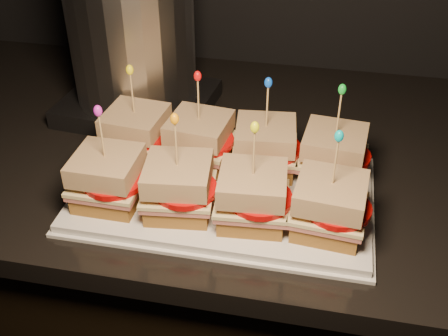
# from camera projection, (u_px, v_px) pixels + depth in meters

# --- Properties ---
(cabinet) EXTENTS (2.34, 0.67, 0.84)m
(cabinet) POSITION_uv_depth(u_px,v_px,m) (333.00, 327.00, 1.25)
(cabinet) COLOR black
(cabinet) RESTS_ON ground
(granite_slab) EXTENTS (2.38, 0.71, 0.04)m
(granite_slab) POSITION_uv_depth(u_px,v_px,m) (361.00, 165.00, 0.99)
(granite_slab) COLOR black
(granite_slab) RESTS_ON cabinet
(platter) EXTENTS (0.45, 0.28, 0.02)m
(platter) POSITION_uv_depth(u_px,v_px,m) (224.00, 192.00, 0.88)
(platter) COLOR silver
(platter) RESTS_ON granite_slab
(platter_rim) EXTENTS (0.46, 0.29, 0.01)m
(platter_rim) POSITION_uv_depth(u_px,v_px,m) (224.00, 195.00, 0.89)
(platter_rim) COLOR silver
(platter_rim) RESTS_ON granite_slab
(sandwich_0_bread_bot) EXTENTS (0.10, 0.10, 0.03)m
(sandwich_0_bread_bot) POSITION_uv_depth(u_px,v_px,m) (138.00, 147.00, 0.95)
(sandwich_0_bread_bot) COLOR brown
(sandwich_0_bread_bot) RESTS_ON platter
(sandwich_0_ham) EXTENTS (0.11, 0.11, 0.01)m
(sandwich_0_ham) POSITION_uv_depth(u_px,v_px,m) (137.00, 138.00, 0.94)
(sandwich_0_ham) COLOR #B25B4F
(sandwich_0_ham) RESTS_ON sandwich_0_bread_bot
(sandwich_0_cheese) EXTENTS (0.11, 0.11, 0.01)m
(sandwich_0_cheese) POSITION_uv_depth(u_px,v_px,m) (137.00, 135.00, 0.94)
(sandwich_0_cheese) COLOR beige
(sandwich_0_cheese) RESTS_ON sandwich_0_ham
(sandwich_0_tomato) EXTENTS (0.09, 0.09, 0.01)m
(sandwich_0_tomato) POSITION_uv_depth(u_px,v_px,m) (142.00, 134.00, 0.93)
(sandwich_0_tomato) COLOR #BB0807
(sandwich_0_tomato) RESTS_ON sandwich_0_cheese
(sandwich_0_bread_top) EXTENTS (0.10, 0.10, 0.03)m
(sandwich_0_bread_top) POSITION_uv_depth(u_px,v_px,m) (135.00, 120.00, 0.92)
(sandwich_0_bread_top) COLOR brown
(sandwich_0_bread_top) RESTS_ON sandwich_0_tomato
(sandwich_0_pick) EXTENTS (0.00, 0.00, 0.09)m
(sandwich_0_pick) POSITION_uv_depth(u_px,v_px,m) (132.00, 96.00, 0.89)
(sandwich_0_pick) COLOR tan
(sandwich_0_pick) RESTS_ON sandwich_0_bread_top
(sandwich_0_frill) EXTENTS (0.01, 0.01, 0.02)m
(sandwich_0_frill) POSITION_uv_depth(u_px,v_px,m) (130.00, 70.00, 0.87)
(sandwich_0_frill) COLOR yellow
(sandwich_0_frill) RESTS_ON sandwich_0_pick
(sandwich_1_bread_bot) EXTENTS (0.10, 0.10, 0.03)m
(sandwich_1_bread_bot) POSITION_uv_depth(u_px,v_px,m) (200.00, 154.00, 0.93)
(sandwich_1_bread_bot) COLOR brown
(sandwich_1_bread_bot) RESTS_ON platter
(sandwich_1_ham) EXTENTS (0.11, 0.11, 0.01)m
(sandwich_1_ham) POSITION_uv_depth(u_px,v_px,m) (200.00, 145.00, 0.92)
(sandwich_1_ham) COLOR #B25B4F
(sandwich_1_ham) RESTS_ON sandwich_1_bread_bot
(sandwich_1_cheese) EXTENTS (0.11, 0.11, 0.01)m
(sandwich_1_cheese) POSITION_uv_depth(u_px,v_px,m) (200.00, 142.00, 0.92)
(sandwich_1_cheese) COLOR beige
(sandwich_1_cheese) RESTS_ON sandwich_1_ham
(sandwich_1_tomato) EXTENTS (0.09, 0.09, 0.01)m
(sandwich_1_tomato) POSITION_uv_depth(u_px,v_px,m) (206.00, 141.00, 0.91)
(sandwich_1_tomato) COLOR #BB0807
(sandwich_1_tomato) RESTS_ON sandwich_1_cheese
(sandwich_1_bread_top) EXTENTS (0.10, 0.10, 0.03)m
(sandwich_1_bread_top) POSITION_uv_depth(u_px,v_px,m) (199.00, 127.00, 0.90)
(sandwich_1_bread_top) COLOR brown
(sandwich_1_bread_top) RESTS_ON sandwich_1_tomato
(sandwich_1_pick) EXTENTS (0.00, 0.00, 0.09)m
(sandwich_1_pick) POSITION_uv_depth(u_px,v_px,m) (198.00, 102.00, 0.88)
(sandwich_1_pick) COLOR tan
(sandwich_1_pick) RESTS_ON sandwich_1_bread_top
(sandwich_1_frill) EXTENTS (0.01, 0.01, 0.02)m
(sandwich_1_frill) POSITION_uv_depth(u_px,v_px,m) (198.00, 76.00, 0.85)
(sandwich_1_frill) COLOR red
(sandwich_1_frill) RESTS_ON sandwich_1_pick
(sandwich_2_bread_bot) EXTENTS (0.10, 0.10, 0.03)m
(sandwich_2_bread_bot) POSITION_uv_depth(u_px,v_px,m) (264.00, 161.00, 0.92)
(sandwich_2_bread_bot) COLOR brown
(sandwich_2_bread_bot) RESTS_ON platter
(sandwich_2_ham) EXTENTS (0.11, 0.11, 0.01)m
(sandwich_2_ham) POSITION_uv_depth(u_px,v_px,m) (265.00, 153.00, 0.91)
(sandwich_2_ham) COLOR #B25B4F
(sandwich_2_ham) RESTS_ON sandwich_2_bread_bot
(sandwich_2_cheese) EXTENTS (0.11, 0.11, 0.01)m
(sandwich_2_cheese) POSITION_uv_depth(u_px,v_px,m) (265.00, 149.00, 0.90)
(sandwich_2_cheese) COLOR beige
(sandwich_2_cheese) RESTS_ON sandwich_2_ham
(sandwich_2_tomato) EXTENTS (0.09, 0.09, 0.01)m
(sandwich_2_tomato) POSITION_uv_depth(u_px,v_px,m) (272.00, 148.00, 0.89)
(sandwich_2_tomato) COLOR #BB0807
(sandwich_2_tomato) RESTS_ON sandwich_2_cheese
(sandwich_2_bread_top) EXTENTS (0.10, 0.10, 0.03)m
(sandwich_2_bread_top) POSITION_uv_depth(u_px,v_px,m) (266.00, 134.00, 0.89)
(sandwich_2_bread_top) COLOR brown
(sandwich_2_bread_top) RESTS_ON sandwich_2_tomato
(sandwich_2_pick) EXTENTS (0.00, 0.00, 0.09)m
(sandwich_2_pick) POSITION_uv_depth(u_px,v_px,m) (267.00, 109.00, 0.86)
(sandwich_2_pick) COLOR tan
(sandwich_2_pick) RESTS_ON sandwich_2_bread_top
(sandwich_2_frill) EXTENTS (0.01, 0.01, 0.02)m
(sandwich_2_frill) POSITION_uv_depth(u_px,v_px,m) (268.00, 82.00, 0.83)
(sandwich_2_frill) COLOR blue
(sandwich_2_frill) RESTS_ON sandwich_2_pick
(sandwich_3_bread_bot) EXTENTS (0.10, 0.10, 0.03)m
(sandwich_3_bread_bot) POSITION_uv_depth(u_px,v_px,m) (331.00, 169.00, 0.90)
(sandwich_3_bread_bot) COLOR brown
(sandwich_3_bread_bot) RESTS_ON platter
(sandwich_3_ham) EXTENTS (0.11, 0.11, 0.01)m
(sandwich_3_ham) POSITION_uv_depth(u_px,v_px,m) (332.00, 160.00, 0.89)
(sandwich_3_ham) COLOR #B25B4F
(sandwich_3_ham) RESTS_ON sandwich_3_bread_bot
(sandwich_3_cheese) EXTENTS (0.11, 0.11, 0.01)m
(sandwich_3_cheese) POSITION_uv_depth(u_px,v_px,m) (333.00, 157.00, 0.88)
(sandwich_3_cheese) COLOR beige
(sandwich_3_cheese) RESTS_ON sandwich_3_ham
(sandwich_3_tomato) EXTENTS (0.09, 0.09, 0.01)m
(sandwich_3_tomato) POSITION_uv_depth(u_px,v_px,m) (341.00, 156.00, 0.87)
(sandwich_3_tomato) COLOR #BB0807
(sandwich_3_tomato) RESTS_ON sandwich_3_cheese
(sandwich_3_bread_top) EXTENTS (0.10, 0.10, 0.03)m
(sandwich_3_bread_top) POSITION_uv_depth(u_px,v_px,m) (335.00, 142.00, 0.87)
(sandwich_3_bread_top) COLOR brown
(sandwich_3_bread_top) RESTS_ON sandwich_3_tomato
(sandwich_3_pick) EXTENTS (0.00, 0.00, 0.09)m
(sandwich_3_pick) POSITION_uv_depth(u_px,v_px,m) (339.00, 116.00, 0.84)
(sandwich_3_pick) COLOR tan
(sandwich_3_pick) RESTS_ON sandwich_3_bread_top
(sandwich_3_frill) EXTENTS (0.01, 0.01, 0.02)m
(sandwich_3_frill) POSITION_uv_depth(u_px,v_px,m) (342.00, 89.00, 0.82)
(sandwich_3_frill) COLOR green
(sandwich_3_frill) RESTS_ON sandwich_3_pick
(sandwich_4_bread_bot) EXTENTS (0.09, 0.09, 0.03)m
(sandwich_4_bread_bot) POSITION_uv_depth(u_px,v_px,m) (110.00, 193.00, 0.85)
(sandwich_4_bread_bot) COLOR brown
(sandwich_4_bread_bot) RESTS_ON platter
(sandwich_4_ham) EXTENTS (0.10, 0.10, 0.01)m
(sandwich_4_ham) POSITION_uv_depth(u_px,v_px,m) (109.00, 184.00, 0.84)
(sandwich_4_ham) COLOR #B25B4F
(sandwich_4_ham) RESTS_ON sandwich_4_bread_bot
(sandwich_4_cheese) EXTENTS (0.10, 0.10, 0.01)m
(sandwich_4_cheese) POSITION_uv_depth(u_px,v_px,m) (108.00, 181.00, 0.83)
(sandwich_4_cheese) COLOR beige
(sandwich_4_cheese) RESTS_ON sandwich_4_ham
(sandwich_4_tomato) EXTENTS (0.09, 0.09, 0.01)m
(sandwich_4_tomato) POSITION_uv_depth(u_px,v_px,m) (114.00, 180.00, 0.82)
(sandwich_4_tomato) COLOR #BB0807
(sandwich_4_tomato) RESTS_ON sandwich_4_cheese
(sandwich_4_bread_top) EXTENTS (0.09, 0.09, 0.03)m
(sandwich_4_bread_top) POSITION_uv_depth(u_px,v_px,m) (106.00, 165.00, 0.82)
(sandwich_4_bread_top) COLOR brown
(sandwich_4_bread_top) RESTS_ON sandwich_4_tomato
(sandwich_4_pick) EXTENTS (0.00, 0.00, 0.09)m
(sandwich_4_pick) POSITION_uv_depth(u_px,v_px,m) (102.00, 139.00, 0.79)
(sandwich_4_pick) COLOR tan
(sandwich_4_pick) RESTS_ON sandwich_4_bread_top
(sandwich_4_frill) EXTENTS (0.01, 0.01, 0.02)m
(sandwich_4_frill) POSITION_uv_depth(u_px,v_px,m) (98.00, 111.00, 0.76)
(sandwich_4_frill) COLOR #D022BC
(sandwich_4_frill) RESTS_ON sandwich_4_pick
(sandwich_5_bread_bot) EXTENTS (0.10, 0.10, 0.03)m
(sandwich_5_bread_bot) POSITION_uv_depth(u_px,v_px,m) (179.00, 202.00, 0.83)
(sandwich_5_bread_bot) COLOR brown
(sandwich_5_bread_bot) RESTS_ON platter
(sandwich_5_ham) EXTENTS (0.11, 0.11, 0.01)m
(sandwich_5_ham) POSITION_uv_depth(u_px,v_px,m) (179.00, 193.00, 0.82)
(sandwich_5_ham) COLOR #B25B4F
(sandwich_5_ham) RESTS_ON sandwich_5_bread_bot
(sandwich_5_cheese) EXTENTS (0.11, 0.11, 0.01)m
(sandwich_5_cheese) POSITION_uv_depth(u_px,v_px,m) (179.00, 189.00, 0.82)
(sandwich_5_cheese) COLOR beige
(sandwich_5_cheese) RESTS_ON sandwich_5_ham
(sandwich_5_tomato) EXTENTS (0.09, 0.09, 0.01)m
(sandwich_5_tomato) POSITION_uv_depth(u_px,v_px,m) (185.00, 189.00, 0.80)
(sandwich_5_tomato) COLOR #BB0807
(sandwich_5_tomato) RESTS_ON sandwich_5_cheese
(sandwich_5_bread_top) EXTENTS (0.10, 0.10, 0.03)m
(sandwich_5_bread_top) POSITION_uv_depth(u_px,v_px,m) (178.00, 174.00, 0.80)
(sandwich_5_bread_top) COLOR brown
(sandwich_5_bread_top) RESTS_ON sandwich_5_tomato
(sandwich_5_pick) EXTENTS (0.00, 0.00, 0.09)m
(sandwich_5_pick) POSITION_uv_depth(u_px,v_px,m) (176.00, 147.00, 0.77)
(sandwich_5_pick) COLOR tan
(sandwich_5_pick) RESTS_ON sandwich_5_bread_top
(sandwich_5_frill) EXTENTS (0.01, 0.01, 0.02)m
(sandwich_5_frill) POSITION_uv_depth(u_px,v_px,m) (174.00, 119.00, 0.75)
(sandwich_5_frill) COLOR #FC9809
(sandwich_5_frill) RESTS_ON sandwich_5_pick
(sandwich_6_bread_bot) EXTENTS (0.10, 0.10, 0.03)m
(sandwich_6_bread_bot) POSITION_uv_depth(u_px,v_px,m) (252.00, 211.00, 0.81)
(sandwich_6_bread_bot) COLOR brown
(sandwich_6_bread_bot) RESTS_ON platter
(sandwich_6_ham) EXTENTS (0.11, 0.11, 0.01)m
(sandwich_6_ham) POSITION_uv_depth(u_px,v_px,m) (252.00, 203.00, 0.80)
(sandwich_6_ham) COLOR #B25B4F
(sandwich_6_ham) RESTS_ON sandwich_6_bread_bot
(sandwich_6_cheese) EXTENTS (0.11, 0.11, 0.01)m
(sandwich_6_cheese) POSITION_uv_depth(u_px,v_px,m) (252.00, 199.00, 0.80)
(sandwich_6_cheese) COLOR beige
(sandwich_6_cheese) RESTS_ON sandwich_6_ham
(sandwich_6_tomato) EXTENTS (0.09, 0.09, 0.01)m
(sandwich_6_tomato) POSITION_uv_depth(u_px,v_px,m) (260.00, 198.00, 0.79)
(sandwich_6_tomato) COLOR #BB0807
(sandwich_6_tomato) RESTS_ON sandwich_6_cheese
(sandwich_6_bread_top) EXTENTS (0.10, 0.10, 0.03)m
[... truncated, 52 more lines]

